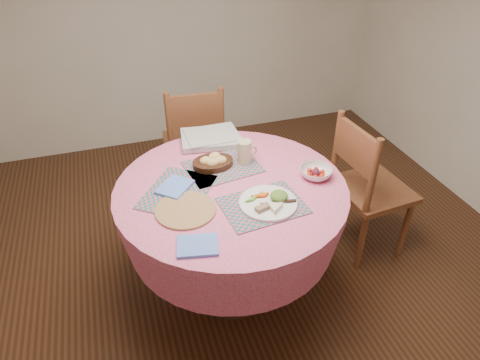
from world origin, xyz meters
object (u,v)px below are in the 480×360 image
object	(u,v)px
wicker_trivet	(186,210)
chair_right	(367,186)
bread_bowl	(213,162)
latte_mug	(245,152)
chair_back	(195,141)
dining_table	(231,215)
dinner_plate	(270,202)
fruit_bowl	(316,173)

from	to	relation	value
wicker_trivet	chair_right	bearing A→B (deg)	9.81
bread_bowl	latte_mug	distance (m)	0.19
chair_back	latte_mug	xyz separation A→B (m)	(0.13, -0.78, 0.33)
chair_back	latte_mug	bearing A→B (deg)	104.17
dining_table	latte_mug	bearing A→B (deg)	54.08
dinner_plate	chair_right	bearing A→B (deg)	20.44
chair_back	dinner_plate	bearing A→B (deg)	100.55
fruit_bowl	dining_table	bearing A→B (deg)	173.12
latte_mug	dining_table	bearing A→B (deg)	-125.92
dining_table	bread_bowl	size ratio (longest dim) A/B	5.39
wicker_trivet	dinner_plate	distance (m)	0.42
chair_right	chair_back	size ratio (longest dim) A/B	1.01
chair_right	fruit_bowl	xyz separation A→B (m)	(-0.45, -0.13, 0.28)
chair_back	bread_bowl	size ratio (longest dim) A/B	4.15
dining_table	chair_right	world-z (taller)	chair_right
chair_back	fruit_bowl	bearing A→B (deg)	118.36
chair_right	chair_back	world-z (taller)	chair_right
dining_table	chair_back	world-z (taller)	chair_back
dining_table	dinner_plate	distance (m)	0.33
dining_table	fruit_bowl	bearing A→B (deg)	-6.88
dinner_plate	dining_table	bearing A→B (deg)	122.29
chair_right	latte_mug	bearing A→B (deg)	76.36
chair_right	wicker_trivet	world-z (taller)	chair_right
dining_table	dinner_plate	xyz separation A→B (m)	(0.14, -0.21, 0.22)
chair_back	dinner_plate	distance (m)	1.23
dining_table	latte_mug	distance (m)	0.36
wicker_trivet	dinner_plate	xyz separation A→B (m)	(0.41, -0.09, 0.01)
chair_back	dinner_plate	size ratio (longest dim) A/B	3.28
chair_right	wicker_trivet	distance (m)	1.23
dining_table	chair_right	size ratio (longest dim) A/B	1.29
chair_back	bread_bowl	world-z (taller)	chair_back
dining_table	wicker_trivet	bearing A→B (deg)	-154.59
wicker_trivet	dinner_plate	world-z (taller)	dinner_plate
dining_table	bread_bowl	xyz separation A→B (m)	(-0.04, 0.21, 0.23)
chair_back	fruit_bowl	size ratio (longest dim) A/B	4.19
dinner_plate	bread_bowl	bearing A→B (deg)	112.32
wicker_trivet	latte_mug	size ratio (longest dim) A/B	2.22
dining_table	wicker_trivet	size ratio (longest dim) A/B	4.13
chair_right	wicker_trivet	xyz separation A→B (m)	(-1.19, -0.21, 0.25)
bread_bowl	dining_table	bearing A→B (deg)	-79.35
chair_right	bread_bowl	size ratio (longest dim) A/B	4.18
wicker_trivet	fruit_bowl	world-z (taller)	fruit_bowl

